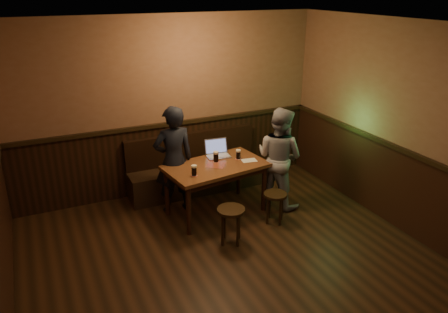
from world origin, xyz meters
name	(u,v)px	position (x,y,z in m)	size (l,w,h in m)	color
room	(252,189)	(0.00, 0.22, 1.20)	(5.04, 6.04, 2.84)	black
bench	(195,172)	(0.33, 2.75, 0.31)	(2.20, 0.50, 0.95)	black
pub_table	(216,171)	(0.33, 1.91, 0.67)	(1.54, 1.02, 0.77)	#582B19
stool_left	(231,216)	(0.18, 1.08, 0.40)	(0.44, 0.44, 0.50)	black
stool_right	(275,199)	(0.98, 1.30, 0.36)	(0.36, 0.36, 0.45)	black
pint_left	(194,170)	(-0.09, 1.68, 0.85)	(0.10, 0.10, 0.15)	#A92214
pint_mid	(216,157)	(0.37, 2.00, 0.85)	(0.10, 0.10, 0.16)	#A92214
pint_right	(238,154)	(0.72, 1.97, 0.84)	(0.09, 0.09, 0.15)	#A92214
laptop	(217,152)	(0.49, 2.22, 0.83)	(0.37, 0.31, 0.25)	silver
menu	(249,160)	(0.84, 1.85, 0.77)	(0.22, 0.15, 0.00)	silver
person_suit	(174,160)	(-0.20, 2.22, 0.81)	(0.59, 0.39, 1.63)	black
person_grey	(279,157)	(1.31, 1.77, 0.77)	(0.75, 0.58, 1.54)	gray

